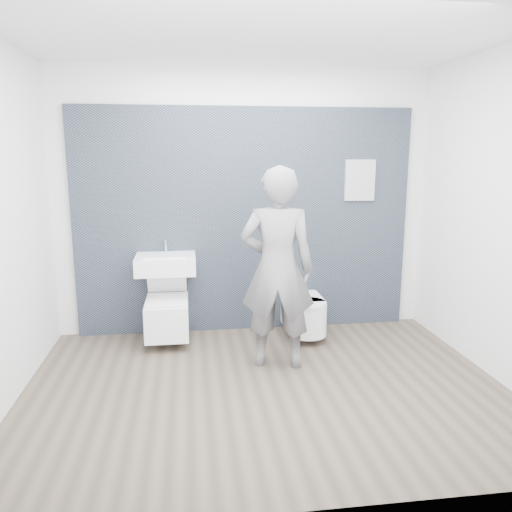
{
  "coord_description": "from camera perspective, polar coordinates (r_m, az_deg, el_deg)",
  "views": [
    {
      "loc": [
        -0.6,
        -3.83,
        1.92
      ],
      "look_at": [
        0.0,
        0.6,
        1.0
      ],
      "focal_mm": 35.0,
      "sensor_mm": 36.0,
      "label": 1
    }
  ],
  "objects": [
    {
      "name": "ground",
      "position": [
        4.33,
        1.1,
        -14.72
      ],
      "size": [
        4.0,
        4.0,
        0.0
      ],
      "primitive_type": "plane",
      "color": "brown",
      "rests_on": "ground"
    },
    {
      "name": "room_shell",
      "position": [
        3.88,
        1.21,
        8.96
      ],
      "size": [
        4.0,
        4.0,
        4.0
      ],
      "color": "silver",
      "rests_on": "ground"
    },
    {
      "name": "tile_wall",
      "position": [
        5.67,
        -1.19,
        -8.17
      ],
      "size": [
        3.6,
        0.06,
        2.4
      ],
      "primitive_type": "cube",
      "color": "black",
      "rests_on": "ground"
    },
    {
      "name": "washbasin",
      "position": [
        5.17,
        -10.28,
        -0.85
      ],
      "size": [
        0.6,
        0.45,
        0.45
      ],
      "color": "white",
      "rests_on": "ground"
    },
    {
      "name": "toilet_square",
      "position": [
        5.23,
        -10.11,
        -6.6
      ],
      "size": [
        0.43,
        0.62,
        0.78
      ],
      "color": "white",
      "rests_on": "ground"
    },
    {
      "name": "toilet_rounded",
      "position": [
        5.34,
        5.6,
        -6.65
      ],
      "size": [
        0.4,
        0.67,
        0.36
      ],
      "color": "white",
      "rests_on": "ground"
    },
    {
      "name": "info_placard",
      "position": [
        5.89,
        11.13,
        -7.61
      ],
      "size": [
        0.33,
        0.03,
        0.44
      ],
      "primitive_type": "cube",
      "color": "white",
      "rests_on": "ground"
    },
    {
      "name": "visitor",
      "position": [
        4.46,
        2.45,
        -1.46
      ],
      "size": [
        0.74,
        0.56,
        1.82
      ],
      "primitive_type": "imported",
      "rotation": [
        0.0,
        0.0,
        2.95
      ],
      "color": "slate",
      "rests_on": "ground"
    }
  ]
}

